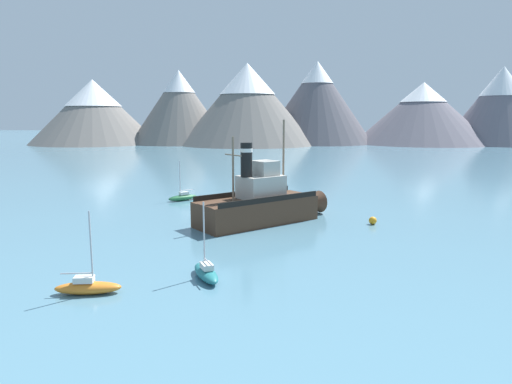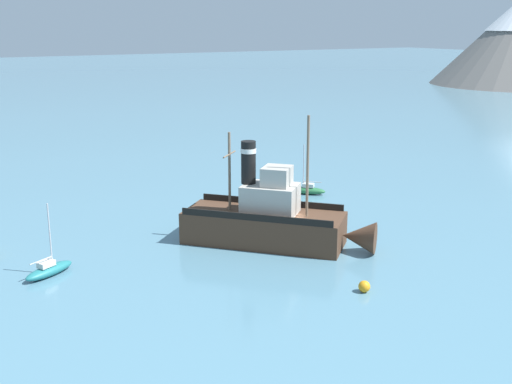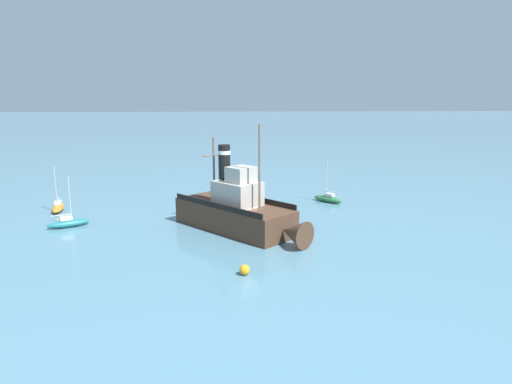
% 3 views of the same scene
% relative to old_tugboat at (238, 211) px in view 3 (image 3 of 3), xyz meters
% --- Properties ---
extents(ground_plane, '(600.00, 600.00, 0.00)m').
position_rel_old_tugboat_xyz_m(ground_plane, '(0.83, 0.52, -1.83)').
color(ground_plane, teal).
extents(old_tugboat, '(12.93, 12.18, 9.90)m').
position_rel_old_tugboat_xyz_m(old_tugboat, '(0.00, 0.00, 0.00)').
color(old_tugboat, '#4C3323').
rests_on(old_tugboat, ground).
extents(sailboat_green, '(3.53, 3.40, 4.90)m').
position_rel_old_tugboat_xyz_m(sailboat_green, '(-10.71, 10.74, -1.40)').
color(sailboat_green, '#286B3D').
rests_on(sailboat_green, ground).
extents(sailboat_teal, '(2.76, 3.87, 4.90)m').
position_rel_old_tugboat_xyz_m(sailboat_teal, '(-2.14, -16.05, -1.40)').
color(sailboat_teal, '#23757A').
rests_on(sailboat_teal, ground).
extents(sailboat_orange, '(3.93, 1.74, 4.90)m').
position_rel_old_tugboat_xyz_m(sailboat_orange, '(-8.44, -19.21, -1.40)').
color(sailboat_orange, orange).
rests_on(sailboat_orange, ground).
extents(mooring_buoy, '(0.74, 0.74, 0.74)m').
position_rel_old_tugboat_xyz_m(mooring_buoy, '(10.64, 0.15, -1.46)').
color(mooring_buoy, orange).
rests_on(mooring_buoy, ground).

